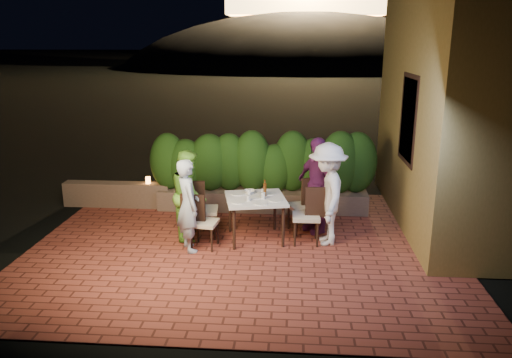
# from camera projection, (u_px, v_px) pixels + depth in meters

# --- Properties ---
(ground) EXTENTS (400.00, 400.00, 0.00)m
(ground) POSITION_uv_depth(u_px,v_px,m) (240.00, 257.00, 7.96)
(ground) COLOR black
(ground) RESTS_ON ground
(terrace_floor) EXTENTS (7.00, 6.00, 0.15)m
(terrace_floor) POSITION_uv_depth(u_px,v_px,m) (243.00, 248.00, 8.45)
(terrace_floor) COLOR brown
(terrace_floor) RESTS_ON ground
(building_wall) EXTENTS (1.60, 5.00, 5.00)m
(building_wall) POSITION_uv_depth(u_px,v_px,m) (450.00, 88.00, 8.94)
(building_wall) COLOR olive
(building_wall) RESTS_ON ground
(window_pane) EXTENTS (0.08, 1.00, 1.40)m
(window_pane) POSITION_uv_depth(u_px,v_px,m) (410.00, 119.00, 8.65)
(window_pane) COLOR black
(window_pane) RESTS_ON building_wall
(window_frame) EXTENTS (0.06, 1.15, 1.55)m
(window_frame) POSITION_uv_depth(u_px,v_px,m) (409.00, 119.00, 8.65)
(window_frame) COLOR black
(window_frame) RESTS_ON building_wall
(planter) EXTENTS (4.20, 0.55, 0.40)m
(planter) POSITION_uv_depth(u_px,v_px,m) (262.00, 200.00, 10.10)
(planter) COLOR brown
(planter) RESTS_ON ground
(hedge) EXTENTS (4.00, 0.70, 1.10)m
(hedge) POSITION_uv_depth(u_px,v_px,m) (262.00, 164.00, 9.90)
(hedge) COLOR #1B3E11
(hedge) RESTS_ON planter
(parapet) EXTENTS (2.20, 0.30, 0.50)m
(parapet) POSITION_uv_depth(u_px,v_px,m) (117.00, 194.00, 10.31)
(parapet) COLOR brown
(parapet) RESTS_ON ground
(hill) EXTENTS (52.00, 40.00, 22.00)m
(hill) POSITION_uv_depth(u_px,v_px,m) (304.00, 98.00, 66.53)
(hill) COLOR black
(hill) RESTS_ON ground
(dining_table) EXTENTS (1.17, 1.17, 0.75)m
(dining_table) POSITION_uv_depth(u_px,v_px,m) (256.00, 218.00, 8.54)
(dining_table) COLOR white
(dining_table) RESTS_ON ground
(plate_nw) EXTENTS (0.21, 0.21, 0.01)m
(plate_nw) POSITION_uv_depth(u_px,v_px,m) (238.00, 202.00, 8.18)
(plate_nw) COLOR white
(plate_nw) RESTS_ON dining_table
(plate_sw) EXTENTS (0.24, 0.24, 0.01)m
(plate_sw) POSITION_uv_depth(u_px,v_px,m) (238.00, 194.00, 8.63)
(plate_sw) COLOR white
(plate_sw) RESTS_ON dining_table
(plate_ne) EXTENTS (0.23, 0.23, 0.01)m
(plate_ne) POSITION_uv_depth(u_px,v_px,m) (275.00, 200.00, 8.29)
(plate_ne) COLOR white
(plate_ne) RESTS_ON dining_table
(plate_se) EXTENTS (0.24, 0.24, 0.01)m
(plate_se) POSITION_uv_depth(u_px,v_px,m) (269.00, 193.00, 8.65)
(plate_se) COLOR white
(plate_se) RESTS_ON dining_table
(plate_centre) EXTENTS (0.24, 0.24, 0.01)m
(plate_centre) POSITION_uv_depth(u_px,v_px,m) (255.00, 197.00, 8.45)
(plate_centre) COLOR white
(plate_centre) RESTS_ON dining_table
(plate_front) EXTENTS (0.23, 0.23, 0.01)m
(plate_front) POSITION_uv_depth(u_px,v_px,m) (261.00, 203.00, 8.12)
(plate_front) COLOR white
(plate_front) RESTS_ON dining_table
(glass_nw) EXTENTS (0.06, 0.06, 0.10)m
(glass_nw) POSITION_uv_depth(u_px,v_px,m) (248.00, 198.00, 8.25)
(glass_nw) COLOR silver
(glass_nw) RESTS_ON dining_table
(glass_sw) EXTENTS (0.06, 0.06, 0.10)m
(glass_sw) POSITION_uv_depth(u_px,v_px,m) (249.00, 192.00, 8.57)
(glass_sw) COLOR silver
(glass_sw) RESTS_ON dining_table
(glass_ne) EXTENTS (0.07, 0.07, 0.12)m
(glass_ne) POSITION_uv_depth(u_px,v_px,m) (263.00, 196.00, 8.36)
(glass_ne) COLOR silver
(glass_ne) RESTS_ON dining_table
(glass_se) EXTENTS (0.06, 0.06, 0.10)m
(glass_se) POSITION_uv_depth(u_px,v_px,m) (263.00, 192.00, 8.61)
(glass_se) COLOR silver
(glass_se) RESTS_ON dining_table
(beer_bottle) EXTENTS (0.06, 0.06, 0.29)m
(beer_bottle) POSITION_uv_depth(u_px,v_px,m) (265.00, 188.00, 8.49)
(beer_bottle) COLOR #4E280D
(beer_bottle) RESTS_ON dining_table
(bowl) EXTENTS (0.22, 0.22, 0.05)m
(bowl) POSITION_uv_depth(u_px,v_px,m) (250.00, 191.00, 8.71)
(bowl) COLOR white
(bowl) RESTS_ON dining_table
(chair_left_front) EXTENTS (0.47, 0.47, 0.90)m
(chair_left_front) POSITION_uv_depth(u_px,v_px,m) (204.00, 221.00, 8.18)
(chair_left_front) COLOR black
(chair_left_front) RESTS_ON ground
(chair_left_back) EXTENTS (0.51, 0.51, 1.00)m
(chair_left_back) POSITION_uv_depth(u_px,v_px,m) (204.00, 209.00, 8.65)
(chair_left_back) COLOR black
(chair_left_back) RESTS_ON ground
(chair_right_front) EXTENTS (0.46, 0.46, 0.98)m
(chair_right_front) POSITION_uv_depth(u_px,v_px,m) (306.00, 215.00, 8.36)
(chair_right_front) COLOR black
(chair_right_front) RESTS_ON ground
(chair_right_back) EXTENTS (0.60, 0.60, 0.98)m
(chair_right_back) POSITION_uv_depth(u_px,v_px,m) (303.00, 205.00, 8.87)
(chair_right_back) COLOR black
(chair_right_back) RESTS_ON ground
(diner_blue) EXTENTS (0.58, 0.66, 1.52)m
(diner_blue) POSITION_uv_depth(u_px,v_px,m) (188.00, 205.00, 8.00)
(diner_blue) COLOR #A0B5CE
(diner_blue) RESTS_ON ground
(diner_green) EXTENTS (0.70, 0.84, 1.55)m
(diner_green) POSITION_uv_depth(u_px,v_px,m) (189.00, 194.00, 8.54)
(diner_green) COLOR #6EBC3B
(diner_green) RESTS_ON ground
(diner_white) EXTENTS (0.70, 1.15, 1.72)m
(diner_white) POSITION_uv_depth(u_px,v_px,m) (327.00, 194.00, 8.26)
(diner_white) COLOR silver
(diner_white) RESTS_ON ground
(diner_purple) EXTENTS (0.92, 1.06, 1.72)m
(diner_purple) POSITION_uv_depth(u_px,v_px,m) (317.00, 185.00, 8.79)
(diner_purple) COLOR #66225F
(diner_purple) RESTS_ON ground
(parapet_lamp) EXTENTS (0.10, 0.10, 0.14)m
(parapet_lamp) POSITION_uv_depth(u_px,v_px,m) (148.00, 180.00, 10.17)
(parapet_lamp) COLOR orange
(parapet_lamp) RESTS_ON parapet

